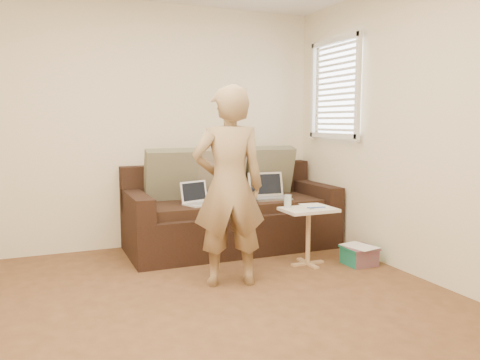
# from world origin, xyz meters

# --- Properties ---
(floor) EXTENTS (4.50, 4.50, 0.00)m
(floor) POSITION_xyz_m (0.00, 0.00, 0.00)
(floor) COLOR #4F331D
(floor) RESTS_ON ground
(wall_back) EXTENTS (4.00, 0.00, 4.00)m
(wall_back) POSITION_xyz_m (0.00, 2.25, 1.30)
(wall_back) COLOR beige
(wall_back) RESTS_ON ground
(wall_right) EXTENTS (0.00, 4.50, 4.50)m
(wall_right) POSITION_xyz_m (2.00, 0.00, 1.30)
(wall_right) COLOR beige
(wall_right) RESTS_ON ground
(window_blinds) EXTENTS (0.12, 0.88, 1.08)m
(window_blinds) POSITION_xyz_m (1.95, 1.50, 1.70)
(window_blinds) COLOR white
(window_blinds) RESTS_ON wall_right
(sofa) EXTENTS (2.20, 0.95, 0.85)m
(sofa) POSITION_xyz_m (0.86, 1.77, 0.42)
(sofa) COLOR black
(sofa) RESTS_ON ground
(pillow_left) EXTENTS (0.55, 0.29, 0.57)m
(pillow_left) POSITION_xyz_m (0.26, 2.00, 0.79)
(pillow_left) COLOR #635F49
(pillow_left) RESTS_ON sofa
(pillow_mid) EXTENTS (0.55, 0.27, 0.57)m
(pillow_mid) POSITION_xyz_m (0.81, 2.00, 0.79)
(pillow_mid) COLOR #6D624D
(pillow_mid) RESTS_ON sofa
(pillow_right) EXTENTS (0.55, 0.28, 0.57)m
(pillow_right) POSITION_xyz_m (1.41, 1.99, 0.79)
(pillow_right) COLOR #635F49
(pillow_right) RESTS_ON sofa
(laptop_silver) EXTENTS (0.42, 0.32, 0.26)m
(laptop_silver) POSITION_xyz_m (1.28, 1.67, 0.52)
(laptop_silver) COLOR #B7BABC
(laptop_silver) RESTS_ON sofa
(laptop_white) EXTENTS (0.38, 0.33, 0.23)m
(laptop_white) POSITION_xyz_m (0.48, 1.63, 0.52)
(laptop_white) COLOR white
(laptop_white) RESTS_ON sofa
(person) EXTENTS (0.67, 0.52, 1.65)m
(person) POSITION_xyz_m (0.41, 0.71, 0.82)
(person) COLOR #907B4E
(person) RESTS_ON ground
(side_table) EXTENTS (0.49, 0.35, 0.54)m
(side_table) POSITION_xyz_m (1.30, 0.93, 0.27)
(side_table) COLOR silver
(side_table) RESTS_ON ground
(drinking_glass) EXTENTS (0.07, 0.07, 0.12)m
(drinking_glass) POSITION_xyz_m (1.14, 1.05, 0.60)
(drinking_glass) COLOR silver
(drinking_glass) RESTS_ON side_table
(scissors) EXTENTS (0.20, 0.16, 0.02)m
(scissors) POSITION_xyz_m (1.36, 0.89, 0.55)
(scissors) COLOR silver
(scissors) RESTS_ON side_table
(paper_on_table) EXTENTS (0.25, 0.33, 0.00)m
(paper_on_table) POSITION_xyz_m (1.41, 1.00, 0.55)
(paper_on_table) COLOR white
(paper_on_table) RESTS_ON side_table
(striped_box) EXTENTS (0.29, 0.29, 0.18)m
(striped_box) POSITION_xyz_m (1.75, 0.74, 0.09)
(striped_box) COLOR #BE1C50
(striped_box) RESTS_ON ground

